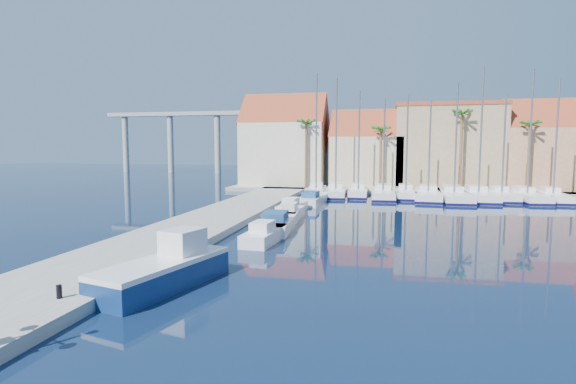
% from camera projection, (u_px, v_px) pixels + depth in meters
% --- Properties ---
extents(ground, '(260.00, 260.00, 0.00)m').
position_uv_depth(ground, '(280.00, 285.00, 19.70)').
color(ground, black).
rests_on(ground, ground).
extents(quay_west, '(6.00, 77.00, 0.50)m').
position_uv_depth(quay_west, '(206.00, 223.00, 34.67)').
color(quay_west, gray).
rests_on(quay_west, ground).
extents(shore_north, '(54.00, 16.00, 0.50)m').
position_uv_depth(shore_north, '(423.00, 188.00, 64.35)').
color(shore_north, gray).
rests_on(shore_north, ground).
extents(bollard, '(0.20, 0.20, 0.50)m').
position_uv_depth(bollard, '(59.00, 292.00, 16.50)').
color(bollard, black).
rests_on(bollard, quay_west).
extents(fishing_boat, '(3.85, 7.02, 2.34)m').
position_uv_depth(fishing_boat, '(166.00, 269.00, 19.54)').
color(fishing_boat, navy).
rests_on(fishing_boat, ground).
extents(motorboat_west_0, '(2.05, 5.33, 1.40)m').
position_uv_depth(motorboat_west_0, '(265.00, 234.00, 28.75)').
color(motorboat_west_0, white).
rests_on(motorboat_west_0, ground).
extents(motorboat_west_1, '(2.76, 7.35, 1.40)m').
position_uv_depth(motorboat_west_1, '(277.00, 223.00, 33.09)').
color(motorboat_west_1, white).
rests_on(motorboat_west_1, ground).
extents(motorboat_west_2, '(1.86, 5.44, 1.40)m').
position_uv_depth(motorboat_west_2, '(290.00, 213.00, 38.18)').
color(motorboat_west_2, white).
rests_on(motorboat_west_2, ground).
extents(motorboat_west_3, '(2.11, 5.51, 1.40)m').
position_uv_depth(motorboat_west_3, '(292.00, 207.00, 41.91)').
color(motorboat_west_3, white).
rests_on(motorboat_west_3, ground).
extents(motorboat_west_4, '(2.46, 6.79, 1.40)m').
position_uv_depth(motorboat_west_4, '(312.00, 199.00, 48.03)').
color(motorboat_west_4, white).
rests_on(motorboat_west_4, ground).
extents(sailboat_0, '(2.81, 8.29, 14.99)m').
position_uv_depth(sailboat_0, '(316.00, 190.00, 56.24)').
color(sailboat_0, white).
rests_on(sailboat_0, ground).
extents(sailboat_1, '(2.95, 9.29, 14.29)m').
position_uv_depth(sailboat_1, '(336.00, 191.00, 55.48)').
color(sailboat_1, white).
rests_on(sailboat_1, ground).
extents(sailboat_2, '(2.34, 8.33, 12.74)m').
position_uv_depth(sailboat_2, '(358.00, 192.00, 55.30)').
color(sailboat_2, white).
rests_on(sailboat_2, ground).
extents(sailboat_3, '(2.85, 10.05, 11.74)m').
position_uv_depth(sailboat_3, '(383.00, 193.00, 53.67)').
color(sailboat_3, white).
rests_on(sailboat_3, ground).
extents(sailboat_4, '(2.33, 8.51, 12.08)m').
position_uv_depth(sailboat_4, '(406.00, 193.00, 53.86)').
color(sailboat_4, white).
rests_on(sailboat_4, ground).
extents(sailboat_5, '(3.71, 11.13, 11.34)m').
position_uv_depth(sailboat_5, '(428.00, 194.00, 52.50)').
color(sailboat_5, white).
rests_on(sailboat_5, ground).
extents(sailboat_6, '(3.12, 11.57, 13.20)m').
position_uv_depth(sailboat_6, '(453.00, 195.00, 51.48)').
color(sailboat_6, white).
rests_on(sailboat_6, ground).
extents(sailboat_7, '(2.90, 10.85, 15.00)m').
position_uv_depth(sailboat_7, '(477.00, 195.00, 51.74)').
color(sailboat_7, white).
rests_on(sailboat_7, ground).
extents(sailboat_8, '(2.53, 8.48, 11.99)m').
position_uv_depth(sailboat_8, '(500.00, 195.00, 51.43)').
color(sailboat_8, white).
rests_on(sailboat_8, ground).
extents(sailboat_9, '(3.06, 9.71, 14.52)m').
position_uv_depth(sailboat_9, '(525.00, 196.00, 50.57)').
color(sailboat_9, white).
rests_on(sailboat_9, ground).
extents(sailboat_10, '(2.93, 8.78, 13.42)m').
position_uv_depth(sailboat_10, '(552.00, 196.00, 50.04)').
color(sailboat_10, white).
rests_on(sailboat_10, ground).
extents(building_0, '(12.30, 9.00, 13.50)m').
position_uv_depth(building_0, '(285.00, 144.00, 66.87)').
color(building_0, beige).
rests_on(building_0, shore_north).
extents(building_1, '(10.30, 8.00, 11.00)m').
position_uv_depth(building_1, '(367.00, 153.00, 64.53)').
color(building_1, '#CAB28E').
rests_on(building_1, shore_north).
extents(building_2, '(14.20, 10.20, 11.50)m').
position_uv_depth(building_2, '(446.00, 146.00, 63.14)').
color(building_2, '#A08262').
rests_on(building_2, shore_north).
extents(building_3, '(10.30, 8.00, 12.00)m').
position_uv_depth(building_3, '(542.00, 149.00, 59.74)').
color(building_3, tan).
rests_on(building_3, shore_north).
extents(palm_0, '(2.60, 2.60, 10.15)m').
position_uv_depth(palm_0, '(306.00, 125.00, 60.93)').
color(palm_0, brown).
rests_on(palm_0, shore_north).
extents(palm_1, '(2.60, 2.60, 9.15)m').
position_uv_depth(palm_1, '(381.00, 131.00, 58.97)').
color(palm_1, brown).
rests_on(palm_1, shore_north).
extents(palm_2, '(2.60, 2.60, 11.15)m').
position_uv_depth(palm_2, '(462.00, 116.00, 56.72)').
color(palm_2, brown).
rests_on(palm_2, shore_north).
extents(palm_3, '(2.60, 2.60, 9.65)m').
position_uv_depth(palm_3, '(530.00, 126.00, 55.22)').
color(palm_3, brown).
rests_on(palm_3, shore_north).
extents(viaduct, '(48.00, 2.20, 14.45)m').
position_uv_depth(viaduct, '(197.00, 130.00, 106.56)').
color(viaduct, '#9E9E99').
rests_on(viaduct, ground).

